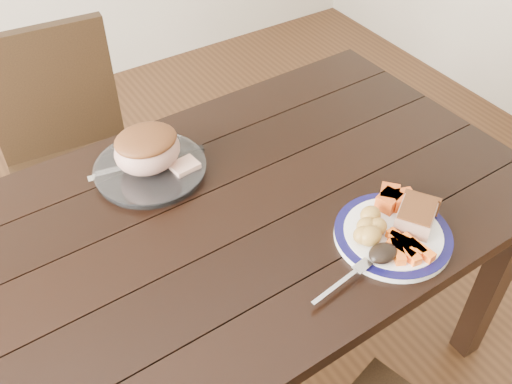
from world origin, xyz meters
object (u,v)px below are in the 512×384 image
pork_slice (416,216)px  roast_joint (147,151)px  carving_knife (169,158)px  dining_table (226,240)px  serving_platter (151,170)px  chair_far (72,152)px  fork (346,279)px  dinner_plate (393,235)px

pork_slice → roast_joint: 0.69m
carving_knife → dining_table: bearing=-75.7°
carving_knife → pork_slice: bearing=-45.9°
pork_slice → serving_platter: bearing=129.8°
pork_slice → carving_knife: 0.67m
pork_slice → carving_knife: bearing=124.3°
chair_far → serving_platter: (0.10, -0.50, 0.23)m
chair_far → fork: chair_far is taller
dinner_plate → dining_table: bearing=136.3°
roast_joint → carving_knife: bearing=19.5°
fork → roast_joint: roast_joint is taller
chair_far → serving_platter: bearing=106.4°
dinner_plate → pork_slice: (0.06, -0.01, 0.04)m
dinner_plate → serving_platter: size_ratio=0.95×
pork_slice → roast_joint: size_ratio=0.60×
dining_table → carving_knife: (-0.02, 0.27, 0.10)m
dinner_plate → carving_knife: dinner_plate is taller
chair_far → roast_joint: (0.10, -0.50, 0.30)m
chair_far → dinner_plate: bearing=120.4°
serving_platter → fork: fork is taller
dining_table → chair_far: bearing=103.9°
serving_platter → roast_joint: size_ratio=1.67×
chair_far → roast_joint: 0.59m
dining_table → pork_slice: (0.36, -0.29, 0.14)m
dinner_plate → roast_joint: (-0.38, 0.52, 0.07)m
dinner_plate → carving_knife: size_ratio=0.86×
fork → roast_joint: (-0.20, 0.57, 0.05)m
dining_table → fork: bearing=-71.0°
dining_table → dinner_plate: 0.42m
serving_platter → chair_far: bearing=101.2°
serving_platter → fork: bearing=-70.8°
fork → pork_slice: bearing=1.8°
carving_knife → dinner_plate: bearing=-50.2°
chair_far → carving_knife: 0.55m
pork_slice → fork: 0.25m
dining_table → roast_joint: (-0.09, 0.24, 0.17)m
chair_far → fork: (0.30, -1.07, 0.25)m
dinner_plate → pork_slice: size_ratio=2.67×
chair_far → roast_joint: size_ratio=5.36×
chair_far → dinner_plate: size_ratio=3.37×
serving_platter → pork_slice: bearing=-50.2°
dinner_plate → serving_platter: serving_platter is taller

